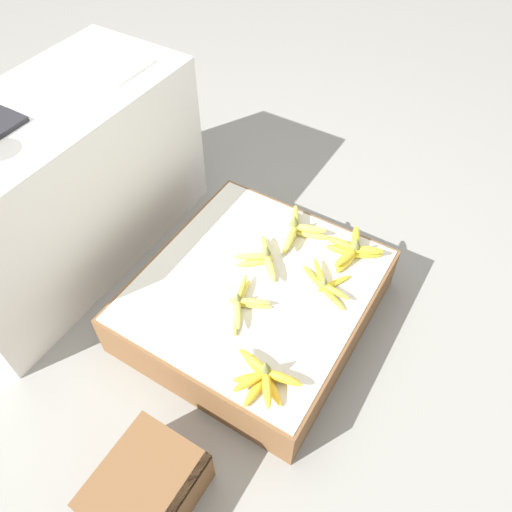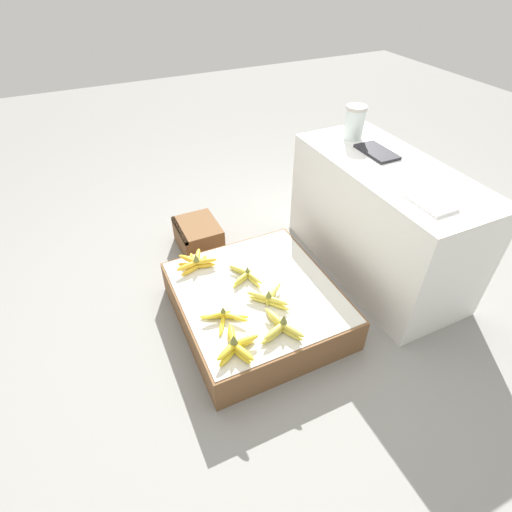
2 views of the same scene
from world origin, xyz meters
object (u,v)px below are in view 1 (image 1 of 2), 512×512
at_px(banana_bunch_front_midright, 326,284).
at_px(banana_bunch_middle_midleft, 242,303).
at_px(wooden_crate, 147,489).
at_px(banana_bunch_front_right, 353,250).
at_px(banana_bunch_front_left, 264,378).
at_px(foam_tray_white, 121,68).
at_px(banana_bunch_middle_right, 298,229).
at_px(banana_bunch_middle_midright, 263,258).

distance_m(banana_bunch_front_midright, banana_bunch_middle_midleft, 0.33).
bearing_deg(wooden_crate, banana_bunch_front_right, -8.85).
xyz_separation_m(wooden_crate, banana_bunch_front_left, (0.45, -0.15, 0.15)).
relative_size(banana_bunch_front_midright, foam_tray_white, 1.07).
bearing_deg(wooden_crate, foam_tray_white, 39.26).
distance_m(wooden_crate, banana_bunch_front_left, 0.50).
relative_size(banana_bunch_front_right, banana_bunch_middle_midleft, 1.00).
height_order(banana_bunch_front_right, banana_bunch_middle_midleft, banana_bunch_front_right).
bearing_deg(banana_bunch_front_left, banana_bunch_front_midright, -0.22).
bearing_deg(banana_bunch_middle_right, banana_bunch_middle_midright, 167.67).
relative_size(banana_bunch_middle_midleft, banana_bunch_middle_midright, 1.17).
height_order(banana_bunch_front_right, banana_bunch_middle_right, banana_bunch_front_right).
bearing_deg(banana_bunch_front_left, banana_bunch_middle_right, 18.93).
xyz_separation_m(wooden_crate, banana_bunch_middle_midleft, (0.67, 0.07, 0.15)).
relative_size(banana_bunch_front_left, banana_bunch_front_right, 0.99).
bearing_deg(banana_bunch_middle_midleft, wooden_crate, -174.15).
distance_m(wooden_crate, banana_bunch_front_midright, 0.94).
relative_size(banana_bunch_middle_right, foam_tray_white, 1.13).
relative_size(wooden_crate, banana_bunch_front_midright, 1.40).
bearing_deg(banana_bunch_front_left, banana_bunch_middle_midright, 31.11).
height_order(banana_bunch_front_left, banana_bunch_front_midright, banana_bunch_front_left).
height_order(banana_bunch_middle_midleft, banana_bunch_middle_right, banana_bunch_middle_right).
relative_size(wooden_crate, banana_bunch_middle_midleft, 1.34).
xyz_separation_m(banana_bunch_front_midright, banana_bunch_front_right, (0.20, -0.02, 0.01)).
distance_m(banana_bunch_middle_midright, foam_tray_white, 0.94).
bearing_deg(banana_bunch_front_midright, banana_bunch_front_left, 179.78).
bearing_deg(foam_tray_white, banana_bunch_middle_midleft, -116.73).
xyz_separation_m(wooden_crate, banana_bunch_front_midright, (0.91, -0.16, 0.14)).
bearing_deg(wooden_crate, banana_bunch_middle_right, 3.56).
bearing_deg(banana_bunch_middle_midright, wooden_crate, -172.77).
bearing_deg(banana_bunch_middle_right, banana_bunch_middle_midleft, 179.95).
bearing_deg(banana_bunch_front_left, foam_tray_white, 58.70).
distance_m(banana_bunch_front_midright, banana_bunch_middle_right, 0.29).
height_order(wooden_crate, banana_bunch_middle_midright, banana_bunch_middle_midright).
distance_m(banana_bunch_front_right, banana_bunch_middle_right, 0.24).
bearing_deg(banana_bunch_middle_midright, foam_tray_white, 76.36).
bearing_deg(foam_tray_white, banana_bunch_front_left, -121.30).
relative_size(banana_bunch_front_left, foam_tray_white, 1.12).
bearing_deg(banana_bunch_middle_right, wooden_crate, -176.44).
height_order(banana_bunch_middle_right, foam_tray_white, foam_tray_white).
distance_m(banana_bunch_middle_midleft, banana_bunch_middle_right, 0.43).
xyz_separation_m(banana_bunch_middle_midright, banana_bunch_middle_right, (0.21, -0.05, 0.00)).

